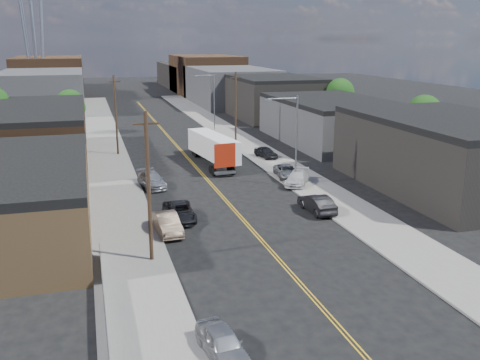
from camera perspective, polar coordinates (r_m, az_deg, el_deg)
ground at (r=85.31m, az=-7.98°, el=5.02°), size 260.00×260.00×0.00m
centerline at (r=70.74m, az=-6.22°, el=3.06°), size 0.32×120.00×0.01m
sidewalk_left at (r=69.79m, az=-13.93°, el=2.61°), size 5.00×140.00×0.15m
sidewalk_right at (r=72.90m, az=1.16°, el=3.55°), size 5.00×140.00×0.15m
warehouse_tan at (r=43.33m, az=-23.82°, el=-1.89°), size 12.00×22.00×5.60m
warehouse_brown at (r=68.48m, az=-21.19°, el=4.56°), size 12.00×26.00×6.60m
industrial_right_a at (r=55.88m, az=21.42°, el=2.68°), size 14.00×22.00×7.10m
industrial_right_b at (r=77.86m, az=9.83°, el=6.28°), size 14.00×24.00×6.10m
industrial_right_c at (r=101.61m, az=3.44°, el=8.85°), size 14.00×22.00×7.60m
skyline_left_a at (r=119.03m, az=-20.25°, el=8.95°), size 16.00×30.00×8.00m
skyline_right_a at (r=122.89m, az=-1.07°, el=10.00°), size 16.00×30.00×8.00m
skyline_left_b at (r=143.83m, az=-19.66°, el=10.26°), size 16.00×26.00×10.00m
skyline_right_b at (r=147.04m, az=-3.64°, el=11.15°), size 16.00×26.00×10.00m
skyline_left_c at (r=163.86m, az=-19.24°, el=10.22°), size 16.00×40.00×7.00m
skyline_right_c at (r=166.68m, az=-5.15°, el=11.04°), size 16.00×40.00×7.00m
streetlight_near at (r=52.76m, az=5.65°, el=4.94°), size 3.39×0.25×9.00m
streetlight_far at (r=85.96m, az=-3.04°, el=8.80°), size 3.39×0.25×9.00m
utility_pole_left_near at (r=34.70m, az=-9.72°, el=-0.72°), size 1.60×0.26×10.00m
utility_pole_left_far at (r=68.99m, az=-13.11°, el=6.79°), size 1.60×0.26×10.00m
utility_pole_right at (r=74.57m, az=-0.47°, el=7.75°), size 1.60×0.26×10.00m
chainlink_fence at (r=30.07m, az=-14.28°, el=-12.68°), size 0.05×16.00×1.22m
tree_left_far at (r=85.87m, az=-17.61°, el=7.61°), size 4.35×4.20×6.97m
tree_right_near at (r=73.12m, az=19.06°, el=6.59°), size 4.60×4.48×7.44m
tree_right_far at (r=93.61m, az=10.65°, el=8.97°), size 4.85×4.76×7.91m
semi_truck at (r=63.17m, az=-3.18°, el=3.63°), size 3.84×14.25×3.65m
car_left_a at (r=25.81m, az=-1.89°, el=-17.02°), size 2.16×4.26×1.39m
car_left_b at (r=41.00m, az=-7.77°, el=-4.62°), size 1.91×4.71×1.52m
car_left_c at (r=43.80m, az=-6.49°, el=-3.39°), size 2.43×5.07×1.39m
car_left_d at (r=53.85m, az=-9.41°, el=0.01°), size 2.74×5.31×1.47m
car_right_oncoming at (r=45.91m, az=8.20°, el=-2.50°), size 1.82×4.71×1.53m
car_right_lot_a at (r=56.54m, az=5.03°, el=0.93°), size 2.70×4.87×1.29m
car_right_lot_b at (r=53.91m, az=6.13°, el=0.25°), size 4.08×4.95×1.35m
car_right_lot_c at (r=65.88m, az=2.78°, el=2.98°), size 2.34×4.14×1.33m
car_ahead_truck at (r=68.17m, az=-3.79°, el=3.26°), size 2.58×5.10×1.38m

